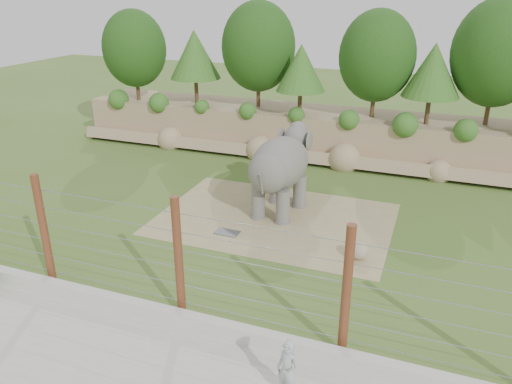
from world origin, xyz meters
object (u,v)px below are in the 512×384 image
(elephant, at_px, (280,175))
(zookeeper, at_px, (287,371))
(stone_ball, at_px, (359,251))
(barrier_fence, at_px, (179,259))

(elephant, relative_size, zookeeper, 2.65)
(elephant, xyz_separation_m, stone_ball, (4.08, -2.91, -1.45))
(zookeeper, bearing_deg, barrier_fence, 176.40)
(stone_ball, height_order, barrier_fence, barrier_fence)
(stone_ball, height_order, zookeeper, zookeeper)
(elephant, distance_m, barrier_fence, 8.27)
(stone_ball, relative_size, barrier_fence, 0.03)
(stone_ball, bearing_deg, elephant, 144.45)
(elephant, relative_size, barrier_fence, 0.22)
(zookeeper, bearing_deg, stone_ball, 109.91)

